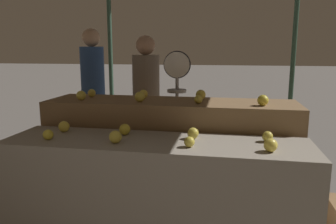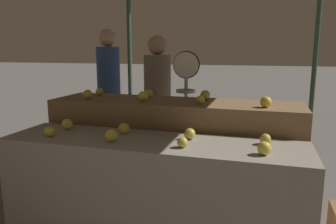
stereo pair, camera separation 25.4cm
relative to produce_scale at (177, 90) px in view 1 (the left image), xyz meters
The scene contains 20 objects.
display_counter_front 1.38m from the produce_scale, 88.11° to the right, with size 2.16×0.55×0.88m, color gray.
display_counter_back 0.83m from the produce_scale, 86.30° to the right, with size 2.16×0.55×1.07m, color olive.
apple_front_0 1.52m from the produce_scale, 118.21° to the right, with size 0.07×0.07×0.07m, color gold.
apple_front_1 1.36m from the produce_scale, 99.23° to the right, with size 0.09×0.09×0.09m, color gold.
apple_front_2 1.37m from the produce_scale, 77.63° to the right, with size 0.07×0.07×0.07m, color gold.
apple_front_3 1.57m from the produce_scale, 59.04° to the right, with size 0.08×0.08×0.08m, color yellow.
apple_front_4 1.32m from the produce_scale, 122.84° to the right, with size 0.08×0.08×0.08m, color yellow.
apple_front_5 1.14m from the produce_scale, 101.28° to the right, with size 0.08×0.08×0.08m, color gold.
apple_front_6 1.17m from the produce_scale, 75.37° to the right, with size 0.08×0.08×0.08m, color gold.
apple_front_7 1.38m from the produce_scale, 53.80° to the right, with size 0.07×0.07×0.07m, color gold.
apple_back_0 1.03m from the produce_scale, 135.31° to the right, with size 0.08×0.08×0.08m, color gold.
apple_back_1 0.76m from the produce_scale, 105.74° to the right, with size 0.09×0.09×0.09m, color gold.
apple_back_2 0.78m from the produce_scale, 68.06° to the right, with size 0.07×0.07×0.07m, color gold.
apple_back_3 1.09m from the produce_scale, 42.71° to the right, with size 0.09×0.09×0.09m, color gold.
apple_back_4 0.89m from the produce_scale, 144.30° to the right, with size 0.07×0.07×0.07m, color gold.
apple_back_5 0.57m from the produce_scale, 113.18° to the right, with size 0.08×0.08×0.08m, color yellow.
apple_back_6 0.58m from the produce_scale, 59.88° to the right, with size 0.09×0.09×0.09m, color gold.
produce_scale is the anchor object (origin of this frame).
person_vendor_at_scale 0.52m from the produce_scale, 143.71° to the left, with size 0.41×0.41×1.67m.
person_customer_left 1.45m from the produce_scale, 149.67° to the left, with size 0.39×0.39×1.78m.
Camera 1 is at (0.49, -2.16, 1.51)m, focal length 35.00 mm.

